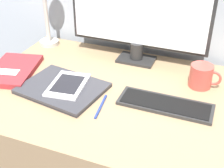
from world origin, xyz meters
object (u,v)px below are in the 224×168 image
object	(u,v)px
monitor	(139,4)
coffee_mug	(201,76)
laptop	(63,88)
pen	(101,106)
notebook	(13,70)
keyboard	(165,104)
ereader	(68,85)

from	to	relation	value
monitor	coffee_mug	world-z (taller)	monitor
laptop	pen	xyz separation A→B (m)	(0.18, -0.05, -0.00)
notebook	pen	xyz separation A→B (m)	(0.45, -0.10, -0.01)
monitor	laptop	world-z (taller)	monitor
monitor	laptop	size ratio (longest dim) A/B	1.82
keyboard	pen	xyz separation A→B (m)	(-0.21, -0.09, -0.00)
coffee_mug	notebook	bearing A→B (deg)	-166.68
monitor	laptop	distance (m)	0.47
keyboard	laptop	bearing A→B (deg)	-173.97
monitor	keyboard	bearing A→B (deg)	-55.88
ereader	notebook	bearing A→B (deg)	172.98
keyboard	notebook	bearing A→B (deg)	179.63
monitor	pen	xyz separation A→B (m)	(-0.01, -0.40, -0.26)
ereader	coffee_mug	bearing A→B (deg)	24.29
ereader	pen	world-z (taller)	ereader
keyboard	ereader	distance (m)	0.38
laptop	notebook	size ratio (longest dim) A/B	1.12
notebook	coffee_mug	xyz separation A→B (m)	(0.76, 0.18, 0.03)
pen	monitor	bearing A→B (deg)	88.96
laptop	pen	bearing A→B (deg)	-15.66
ereader	notebook	distance (m)	0.29
laptop	ereader	xyz separation A→B (m)	(0.02, 0.01, 0.01)
keyboard	notebook	xyz separation A→B (m)	(-0.66, 0.00, 0.00)
pen	coffee_mug	bearing A→B (deg)	41.85
monitor	pen	bearing A→B (deg)	-91.04
laptop	monitor	bearing A→B (deg)	61.05
keyboard	pen	bearing A→B (deg)	-156.30
pen	notebook	bearing A→B (deg)	167.74
monitor	keyboard	distance (m)	0.45
notebook	pen	distance (m)	0.46
keyboard	pen	size ratio (longest dim) A/B	2.40
monitor	notebook	xyz separation A→B (m)	(-0.46, -0.30, -0.25)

